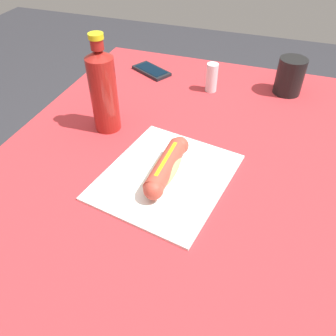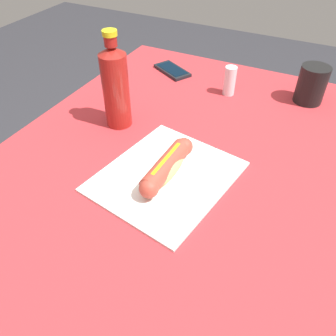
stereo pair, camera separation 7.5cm
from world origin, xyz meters
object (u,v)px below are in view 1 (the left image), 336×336
at_px(soda_bottle, 103,90).
at_px(drinking_cup, 290,76).
at_px(hot_dog, 168,167).
at_px(salt_shaker, 211,77).
at_px(cell_phone, 151,71).

xyz_separation_m(soda_bottle, drinking_cup, (0.36, -0.44, -0.06)).
bearing_deg(hot_dog, soda_bottle, 57.72).
bearing_deg(soda_bottle, hot_dog, -122.28).
bearing_deg(hot_dog, salt_shaker, 0.78).
bearing_deg(salt_shaker, soda_bottle, 143.71).
bearing_deg(cell_phone, hot_dog, -154.93).
bearing_deg(soda_bottle, salt_shaker, -36.29).
xyz_separation_m(hot_dog, salt_shaker, (0.43, 0.01, 0.01)).
bearing_deg(cell_phone, drinking_cup, -89.40).
bearing_deg(hot_dog, drinking_cup, -24.38).
height_order(hot_dog, cell_phone, hot_dog).
height_order(cell_phone, soda_bottle, soda_bottle).
bearing_deg(soda_bottle, drinking_cup, -51.28).
xyz_separation_m(hot_dog, cell_phone, (0.49, 0.23, -0.03)).
height_order(soda_bottle, salt_shaker, soda_bottle).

